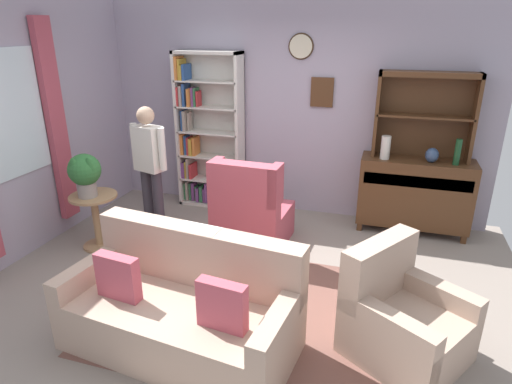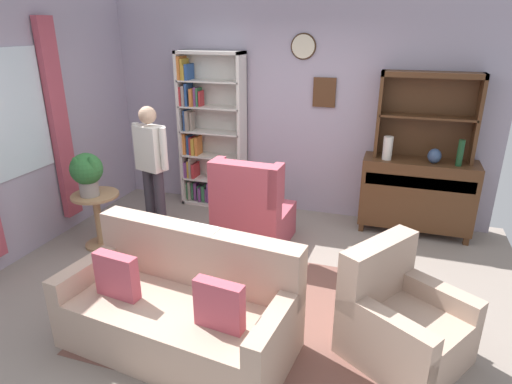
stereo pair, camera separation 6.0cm
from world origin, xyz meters
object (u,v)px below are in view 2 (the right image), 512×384
Objects in this scene: sideboard_hutch at (429,104)px; vase_round at (434,156)px; potted_plant_large at (87,172)px; person_reading at (152,162)px; sideboard at (417,193)px; bookshelf at (207,133)px; armchair_floral at (401,323)px; wingback_chair at (252,214)px; plant_stand at (98,214)px; vase_tall at (388,148)px; bottle_wine at (460,153)px; potted_plant_small at (134,231)px; couch_floral at (181,309)px.

sideboard_hutch is 6.47× the size of vase_round.
person_reading is (0.47, 0.55, -0.01)m from potted_plant_large.
sideboard_hutch reaches higher than sideboard.
bookshelf is at bearing 78.70° from person_reading.
armchair_floral is at bearing -12.80° from potted_plant_large.
bookshelf is 1.79m from potted_plant_large.
plant_stand is (-1.66, -0.56, 0.01)m from wingback_chair.
armchair_floral is (0.27, -2.24, -0.77)m from vase_tall.
bottle_wine is 3.80m from potted_plant_small.
sideboard_hutch is 2.75m from armchair_floral.
armchair_floral is 1.01× the size of wingback_chair.
bookshelf reaches higher than potted_plant_small.
potted_plant_large is (-3.85, -1.47, -0.15)m from bottle_wine.
wingback_chair is (-1.78, -0.95, -0.13)m from sideboard.
person_reading is at bearing -101.30° from bookshelf.
person_reading is (-2.87, 1.31, 0.62)m from armchair_floral.
armchair_floral is at bearing -93.01° from sideboard.
bookshelf is 1.72m from potted_plant_small.
sideboard_hutch is 2.28× the size of potted_plant_large.
vase_round is 0.09× the size of couch_floral.
sideboard is at bearing 56.84° from couch_floral.
armchair_floral is (-0.51, -2.23, -0.78)m from bottle_wine.
sideboard_hutch is at bearing 26.12° from potted_plant_small.
person_reading is at bearing 155.47° from armchair_floral.
potted_plant_small is at bearing -155.55° from sideboard.
armchair_floral is at bearing -102.92° from bottle_wine.
bottle_wine is at bearing 50.51° from couch_floral.
sideboard is 1.18× the size of sideboard_hutch.
sideboard_hutch is at bearing 0.52° from bookshelf.
person_reading is at bearing -176.95° from wingback_chair.
potted_plant_large is at bearing 145.73° from couch_floral.
sideboard is 0.68m from vase_tall.
sideboard is at bearing 152.83° from vase_round.
armchair_floral is at bearing -92.88° from sideboard_hutch.
bookshelf is 1.11× the size of couch_floral.
bottle_wine reaches higher than plant_stand.
vase_round is 0.57× the size of bottle_wine.
bookshelf is 2.38m from vase_tall.
vase_tall is 3.07m from couch_floral.
vase_round is 3.89m from potted_plant_large.
vase_round is at bearing 22.63° from potted_plant_large.
vase_round is at bearing 21.98° from plant_stand.
person_reading reaches higher than bottle_wine.
wingback_chair is (-1.66, 1.37, 0.09)m from armchair_floral.
vase_round is 0.16× the size of armchair_floral.
armchair_floral is 2.15m from wingback_chair.
plant_stand is at bearing -132.49° from person_reading.
sideboard_hutch reaches higher than vase_round.
vase_tall is at bearing 25.08° from plant_stand.
couch_floral is 1.80× the size of wingback_chair.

